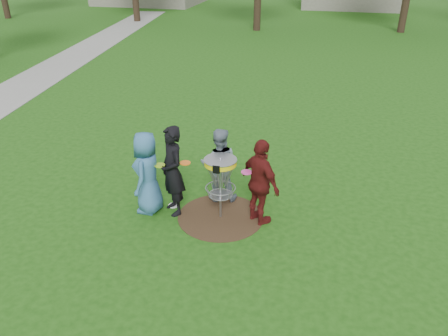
% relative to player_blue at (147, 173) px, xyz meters
% --- Properties ---
extents(ground, '(100.00, 100.00, 0.00)m').
position_rel_player_blue_xyz_m(ground, '(1.53, 0.08, -0.89)').
color(ground, '#19470F').
rests_on(ground, ground).
extents(dirt_patch, '(1.80, 1.80, 0.01)m').
position_rel_player_blue_xyz_m(dirt_patch, '(1.53, 0.08, -0.89)').
color(dirt_patch, '#47331E').
rests_on(dirt_patch, ground).
extents(concrete_path, '(7.75, 39.92, 0.02)m').
position_rel_player_blue_xyz_m(concrete_path, '(-8.47, 8.08, -0.88)').
color(concrete_path, '#9E9E99').
rests_on(concrete_path, ground).
extents(player_blue, '(0.60, 0.89, 1.78)m').
position_rel_player_blue_xyz_m(player_blue, '(0.00, 0.00, 0.00)').
color(player_blue, teal).
rests_on(player_blue, ground).
extents(player_black, '(0.81, 0.84, 1.94)m').
position_rel_player_blue_xyz_m(player_black, '(0.53, 0.06, 0.08)').
color(player_black, black).
rests_on(player_black, ground).
extents(player_grey, '(0.93, 0.80, 1.67)m').
position_rel_player_blue_xyz_m(player_grey, '(1.32, 0.81, -0.06)').
color(player_grey, slate).
rests_on(player_grey, ground).
extents(player_maroon, '(1.09, 1.04, 1.82)m').
position_rel_player_blue_xyz_m(player_maroon, '(2.34, 0.11, 0.02)').
color(player_maroon, '#581514').
rests_on(player_maroon, ground).
extents(disc_on_grass, '(0.22, 0.22, 0.02)m').
position_rel_player_blue_xyz_m(disc_on_grass, '(0.42, 0.25, -0.88)').
color(disc_on_grass, white).
rests_on(disc_on_grass, ground).
extents(disc_golf_basket, '(0.66, 0.67, 1.38)m').
position_rel_player_blue_xyz_m(disc_golf_basket, '(1.53, 0.08, 0.13)').
color(disc_golf_basket, '#9EA0A5').
rests_on(disc_golf_basket, ground).
extents(held_discs, '(2.00, 0.74, 0.18)m').
position_rel_player_blue_xyz_m(held_discs, '(1.14, 0.18, 0.21)').
color(held_discs, '#A6DC18').
rests_on(held_discs, ground).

